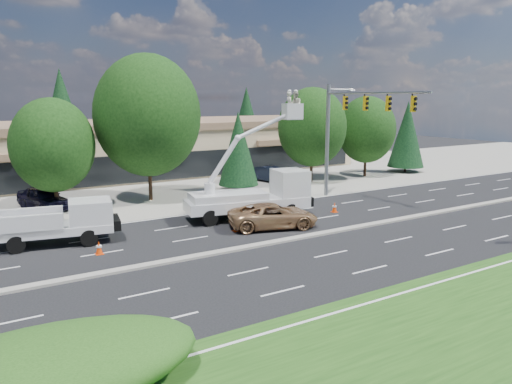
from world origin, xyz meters
TOP-DOWN VIEW (x-y plane):
  - ground at (0.00, 0.00)m, footprint 140.00×140.00m
  - concrete_apron at (0.00, 20.00)m, footprint 140.00×22.00m
  - road_median at (0.00, 0.00)m, footprint 120.00×0.55m
  - strip_mall at (0.00, 29.97)m, footprint 50.40×15.40m
  - tree_front_c at (-10.00, 15.00)m, footprint 5.76×5.76m
  - tree_front_d at (-3.00, 15.00)m, footprint 8.13×8.13m
  - tree_front_e at (5.00, 15.00)m, footprint 3.47×3.47m
  - tree_front_f at (13.00, 15.00)m, footprint 6.45×6.45m
  - tree_front_g at (20.00, 15.00)m, footprint 5.87×5.87m
  - tree_front_h at (26.00, 15.00)m, footprint 3.87×3.87m
  - tree_back_b at (-4.00, 42.00)m, footprint 5.80×5.80m
  - tree_back_c at (10.00, 42.00)m, footprint 4.96×4.96m
  - tree_back_d at (22.00, 42.00)m, footprint 4.82×4.82m
  - signal_mast at (10.03, 7.04)m, footprint 2.76×10.16m
  - utility_pickup at (-11.32, 6.11)m, footprint 6.48×3.42m
  - bucket_truck at (1.21, 5.57)m, footprint 9.13×4.11m
  - traffic_cone_a at (-10.17, 3.14)m, footprint 0.40×0.40m
  - traffic_cone_b at (-1.92, 3.34)m, footprint 0.40×0.40m
  - traffic_cone_c at (-0.35, 4.03)m, footprint 0.40×0.40m
  - traffic_cone_d at (6.50, 4.07)m, footprint 0.40×0.40m
  - minivan at (0.43, 2.80)m, footprint 6.07×4.16m
  - parked_car_west at (-10.73, 16.00)m, footprint 3.48×5.23m
  - parked_car_east at (9.84, 17.18)m, footprint 2.50×4.80m

SIDE VIEW (x-z plane):
  - ground at x=0.00m, z-range 0.00..0.00m
  - concrete_apron at x=0.00m, z-range 0.00..0.01m
  - road_median at x=0.00m, z-range 0.00..0.12m
  - traffic_cone_a at x=-10.17m, z-range -0.01..0.69m
  - traffic_cone_b at x=-1.92m, z-range -0.01..0.69m
  - traffic_cone_c at x=-0.35m, z-range -0.01..0.69m
  - traffic_cone_d at x=6.50m, z-range -0.01..0.69m
  - parked_car_east at x=9.84m, z-range 0.00..1.50m
  - minivan at x=0.43m, z-range 0.00..1.54m
  - parked_car_west at x=-10.73m, z-range 0.00..1.65m
  - utility_pickup at x=-11.32m, z-range -0.21..2.15m
  - bucket_truck at x=1.21m, z-range -2.35..6.12m
  - strip_mall at x=0.00m, z-range 0.08..5.58m
  - tree_front_e at x=5.00m, z-range 0.25..7.08m
  - tree_front_h at x=26.00m, z-range 0.28..7.90m
  - tree_front_c at x=-10.00m, z-range 0.68..8.67m
  - tree_front_g at x=20.00m, z-range 0.69..8.84m
  - tree_back_d at x=22.00m, z-range 0.35..9.85m
  - tree_front_f at x=13.00m, z-range 0.76..9.72m
  - tree_back_c at x=10.00m, z-range 0.36..10.13m
  - signal_mast at x=10.03m, z-range 1.56..10.56m
  - tree_back_b at x=-4.00m, z-range 0.42..11.84m
  - tree_front_d at x=-3.00m, z-range 0.96..12.25m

